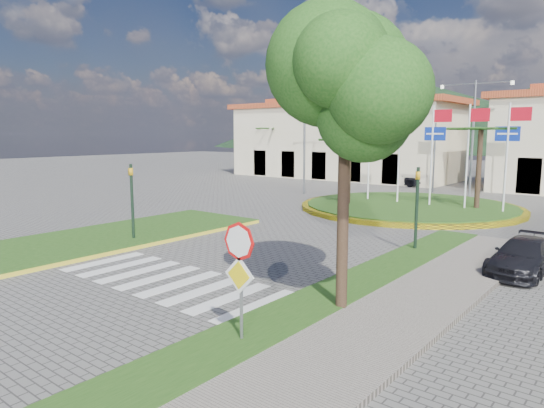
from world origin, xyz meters
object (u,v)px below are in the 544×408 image
Objects in this scene: stop_sign at (240,263)px; car_dark_a at (405,178)px; roundabout_island at (409,206)px; car_dark_b at (539,182)px; deciduous_tree at (345,100)px; white_van at (349,174)px; car_side_right at (524,256)px.

car_dark_a is (-10.59, 32.44, -1.12)m from stop_sign.
car_dark_b is at bearing 74.76° from roundabout_island.
car_dark_b is (-1.43, 31.93, -4.49)m from deciduous_tree.
car_side_right is (20.65, -24.89, 0.01)m from white_van.
car_side_right is at bearing -124.02° from white_van.
stop_sign is at bearing -101.18° from deciduous_tree.
white_van is at bearing 79.39° from car_dark_b.
stop_sign is 0.68× the size of car_dark_a.
roundabout_island is 18.55m from deciduous_tree.
roundabout_island reaches higher than car_dark_b.
roundabout_island is at bearing 131.84° from car_side_right.
roundabout_island is 3.24× the size of car_dark_a.
deciduous_tree reaches higher than car_dark_a.
roundabout_island is 20.69m from stop_sign.
roundabout_island is 3.06× the size of car_dark_b.
stop_sign is at bearing -137.74° from car_dark_a.
deciduous_tree is 1.74× the size of white_van.
car_dark_a reaches higher than car_side_right.
deciduous_tree is 36.51m from white_van.
deciduous_tree is at bearing -134.08° from white_van.
white_van is at bearing 116.62° from stop_sign.
white_van is 32.34m from car_side_right.
car_side_right is at bearing -124.39° from car_dark_a.
roundabout_island reaches higher than car_dark_a.
deciduous_tree reaches higher than roundabout_island.
car_dark_a is 10.08m from car_dark_b.
deciduous_tree is 1.64× the size of car_dark_b.
car_dark_b is (-0.83, 34.97, -1.11)m from stop_sign.
stop_sign is 10.27m from car_side_right.
white_van is 16.48m from car_dark_b.
roundabout_island is at bearing -123.11° from white_van.
car_dark_a is (6.71, -2.07, 0.12)m from white_van.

